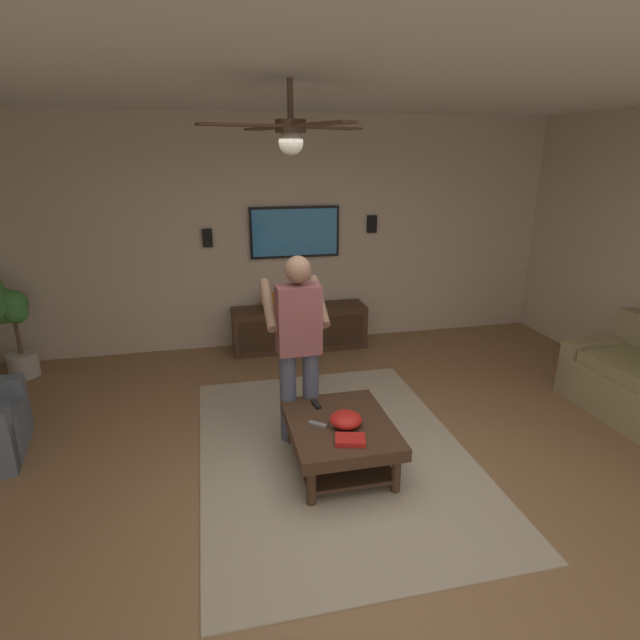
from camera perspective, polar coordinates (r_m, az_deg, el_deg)
The scene contains 18 objects.
ground_plane at distance 4.01m, azimuth 4.29°, elevation -18.79°, with size 8.49×8.49×0.00m, color olive.
wall_back_tv at distance 6.54m, azimuth -4.06°, elevation 9.65°, with size 0.10×7.27×2.87m, color #C6B299.
ceiling_slab at distance 3.24m, azimuth 5.65°, elevation 27.30°, with size 6.79×7.27×0.10m, color white.
area_rug at distance 4.44m, azimuth 1.51°, elevation -14.56°, with size 3.07×2.21×0.01m, color tan.
coffee_table at distance 4.12m, azimuth 2.24°, elevation -12.64°, with size 1.00×0.80×0.40m.
media_console at distance 6.52m, azimuth -2.31°, elevation -0.89°, with size 0.45×1.70×0.55m.
tv at distance 6.46m, azimuth -2.85°, elevation 9.84°, with size 0.05×1.13×0.64m.
person_standing at distance 4.24m, azimuth -2.46°, elevation -2.14°, with size 0.54×0.54×1.64m.
potted_plant_tall at distance 6.45m, azimuth -31.77°, elevation 0.55°, with size 0.41×0.49×1.18m.
bowl at distance 3.99m, azimuth 2.92°, elevation -11.11°, with size 0.25×0.25×0.11m, color red.
remote_white at distance 4.05m, azimuth 2.14°, elevation -11.35°, with size 0.15×0.04×0.02m, color white.
remote_black at distance 4.30m, azimuth -0.44°, elevation -9.43°, with size 0.15×0.04×0.02m, color black.
remote_grey at distance 4.00m, azimuth -0.28°, elevation -11.68°, with size 0.15×0.04×0.02m, color slate.
book at distance 3.81m, azimuth 3.43°, elevation -13.30°, with size 0.22×0.16×0.04m, color red.
vase_round at distance 6.36m, azimuth -5.74°, elevation 2.19°, with size 0.22×0.22×0.22m, color orange.
wall_speaker_left at distance 6.72m, azimuth 5.86°, elevation 10.69°, with size 0.06×0.12×0.22m, color black.
wall_speaker_right at distance 6.39m, azimuth -12.55°, elevation 9.00°, with size 0.06×0.12×0.22m, color black.
ceiling_fan at distance 3.47m, azimuth -3.35°, elevation 20.46°, with size 1.16×1.15×0.46m.
Camera 1 is at (-3.05, 0.98, 2.41)m, focal length 28.45 mm.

